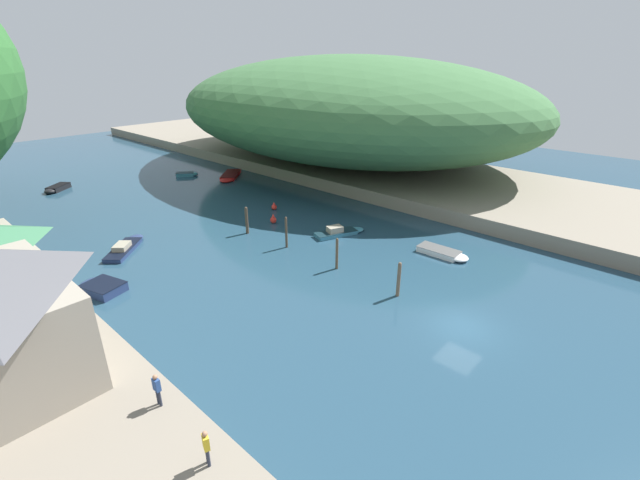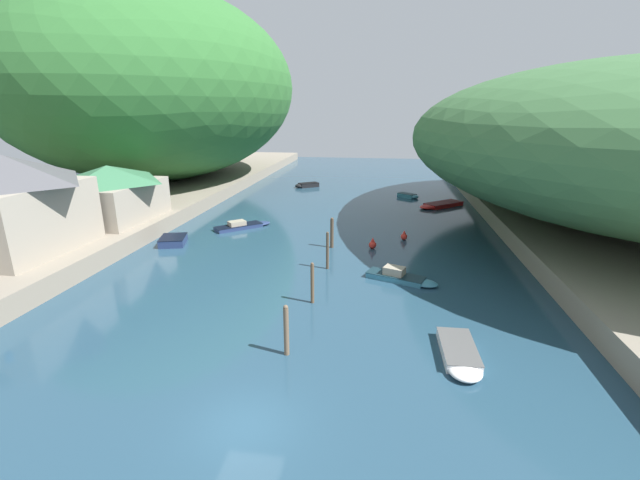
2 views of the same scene
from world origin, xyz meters
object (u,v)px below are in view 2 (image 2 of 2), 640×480
at_px(boat_moored_right, 439,205).
at_px(boat_far_upstream, 409,196).
at_px(boat_yellow_tender, 244,225).
at_px(boat_near_quay, 402,277).
at_px(waterfront_building, 11,203).
at_px(boat_far_right_bank, 460,356).
at_px(channel_buoy_far, 373,244).
at_px(boat_red_skiff, 306,185).
at_px(channel_buoy_near, 404,236).
at_px(boat_open_rowboat, 174,239).
at_px(boathouse_shed, 110,192).

relative_size(boat_moored_right, boat_far_upstream, 1.93).
height_order(boat_yellow_tender, boat_near_quay, boat_near_quay).
bearing_deg(boat_yellow_tender, waterfront_building, -84.93).
height_order(boat_far_right_bank, channel_buoy_far, channel_buoy_far).
bearing_deg(waterfront_building, boat_red_skiff, 68.94).
bearing_deg(boat_far_upstream, boat_red_skiff, -72.08).
height_order(boat_red_skiff, channel_buoy_near, channel_buoy_near).
bearing_deg(boat_near_quay, channel_buoy_far, -140.73).
distance_m(boat_yellow_tender, boat_far_upstream, 25.63).
xyz_separation_m(waterfront_building, channel_buoy_near, (28.97, 12.24, -4.88)).
bearing_deg(boat_yellow_tender, boat_open_rowboat, -81.11).
relative_size(waterfront_building, boat_far_upstream, 3.17).
bearing_deg(waterfront_building, boat_moored_right, 38.80).
xyz_separation_m(boathouse_shed, boat_moored_right, (32.73, 17.35, -3.98)).
height_order(boat_far_upstream, boat_open_rowboat, boat_open_rowboat).
xyz_separation_m(boat_moored_right, channel_buoy_far, (-7.70, -18.03, 0.15)).
distance_m(boat_moored_right, boat_near_quay, 25.76).
bearing_deg(boat_near_quay, channel_buoy_near, -161.60).
bearing_deg(channel_buoy_far, boat_far_upstream, 79.68).
bearing_deg(boat_moored_right, boat_far_right_bank, 134.35).
xyz_separation_m(waterfront_building, boat_moored_right, (33.84, 27.20, -4.99)).
distance_m(boat_near_quay, channel_buoy_near, 10.24).
bearing_deg(boat_far_upstream, boat_near_quay, 34.76).
xyz_separation_m(waterfront_building, boathouse_shed, (1.11, 9.85, -1.01)).
bearing_deg(boat_far_right_bank, waterfront_building, -15.49).
bearing_deg(boat_open_rowboat, boat_near_quay, -32.81).
distance_m(boat_red_skiff, boat_yellow_tender, 24.47).
distance_m(boat_moored_right, channel_buoy_near, 15.74).
bearing_deg(boat_far_right_bank, boat_yellow_tender, -51.49).
distance_m(boat_red_skiff, boat_far_upstream, 16.66).
distance_m(waterfront_building, boat_red_skiff, 41.47).
bearing_deg(boat_open_rowboat, boat_yellow_tender, 35.51).
relative_size(boat_near_quay, channel_buoy_far, 5.30).
distance_m(boat_far_upstream, boat_open_rowboat, 33.14).
bearing_deg(boat_yellow_tender, boat_far_right_bank, -2.90).
bearing_deg(boat_moored_right, boat_red_skiff, 18.54).
bearing_deg(channel_buoy_far, boat_yellow_tender, 160.04).
xyz_separation_m(boat_far_upstream, channel_buoy_far, (-4.27, -23.43, 0.13)).
bearing_deg(boat_moored_right, channel_buoy_near, 121.05).
bearing_deg(channel_buoy_far, boat_open_rowboat, -176.70).
bearing_deg(boathouse_shed, boat_yellow_tender, 19.84).
height_order(waterfront_building, boat_far_right_bank, waterfront_building).
height_order(boat_red_skiff, boat_yellow_tender, boat_yellow_tender).
bearing_deg(boat_red_skiff, waterfront_building, 122.54).
bearing_deg(waterfront_building, channel_buoy_near, 22.89).
bearing_deg(boat_near_quay, boat_red_skiff, -138.17).
xyz_separation_m(waterfront_building, boat_red_skiff, (14.80, 38.43, -4.91)).
distance_m(boat_yellow_tender, channel_buoy_near, 16.35).
xyz_separation_m(boathouse_shed, boat_near_quay, (27.35, -7.84, -3.93)).
distance_m(boathouse_shed, channel_buoy_far, 25.33).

